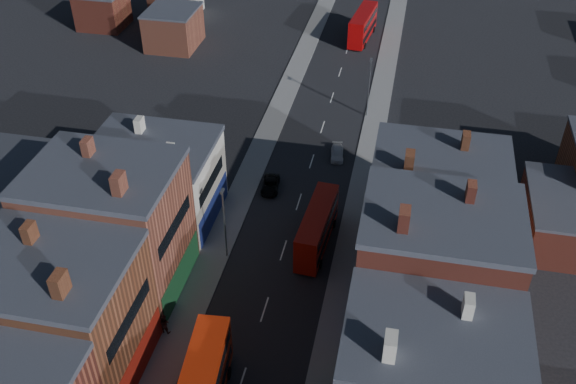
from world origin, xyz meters
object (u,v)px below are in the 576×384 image
at_px(bus_1, 317,227).
at_px(car_3, 337,153).
at_px(car_2, 270,185).
at_px(bus_2, 363,25).
at_px(ped_1, 164,324).

bearing_deg(bus_1, car_3, 94.77).
distance_m(bus_1, car_2, 10.63).
bearing_deg(bus_2, bus_1, -82.21).
relative_size(car_2, ped_1, 2.05).
height_order(bus_2, car_2, bus_2).
xyz_separation_m(car_2, car_3, (6.36, 7.95, -0.02)).
xyz_separation_m(bus_1, car_3, (-0.26, 16.08, -1.73)).
distance_m(car_2, ped_1, 22.34).
xyz_separation_m(bus_2, car_3, (1.01, -34.91, -1.93)).
height_order(car_3, ped_1, ped_1).
relative_size(bus_1, bus_2, 0.91).
height_order(car_2, car_3, car_2).
xyz_separation_m(bus_2, car_2, (-5.35, -42.86, -1.91)).
bearing_deg(bus_1, bus_2, 95.26).
bearing_deg(bus_1, ped_1, -124.05).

